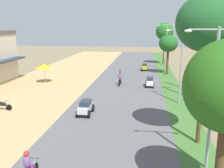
{
  "coord_description": "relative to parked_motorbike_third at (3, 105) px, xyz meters",
  "views": [
    {
      "loc": [
        2.45,
        -2.69,
        7.4
      ],
      "look_at": [
        -0.91,
        21.46,
        1.68
      ],
      "focal_mm": 39.26,
      "sensor_mm": 36.0,
      "label": 1
    }
  ],
  "objects": [
    {
      "name": "car_hatchback_yellow",
      "position": [
        12.46,
        22.37,
        0.19
      ],
      "size": [
        1.04,
        2.0,
        1.23
      ],
      "color": "gold",
      "rests_on": "road_strip"
    },
    {
      "name": "streetlamp_mid",
      "position": [
        15.98,
        4.32,
        3.7
      ],
      "size": [
        3.16,
        0.2,
        7.21
      ],
      "color": "gray",
      "rests_on": "median_strip"
    },
    {
      "name": "parked_motorbike_third",
      "position": [
        0.0,
        0.0,
        0.0
      ],
      "size": [
        1.8,
        0.54,
        0.94
      ],
      "color": "black",
      "rests_on": "dirt_shoulder"
    },
    {
      "name": "median_tree_second",
      "position": [
        16.12,
        -4.16,
        7.01
      ],
      "size": [
        3.66,
        3.66,
        9.23
      ],
      "color": "#4C351E",
      "rests_on": "median_strip"
    },
    {
      "name": "motorbike_ahead_third",
      "position": [
        9.45,
        10.97,
        0.3
      ],
      "size": [
        0.54,
        1.8,
        1.66
      ],
      "color": "black",
      "rests_on": "road_strip"
    },
    {
      "name": "utility_pole_far",
      "position": [
        18.53,
        8.33,
        4.14
      ],
      "size": [
        1.8,
        0.2,
        9.0
      ],
      "color": "brown",
      "rests_on": "ground"
    },
    {
      "name": "utility_pole_near",
      "position": [
        18.1,
        5.29,
        4.5
      ],
      "size": [
        1.8,
        0.2,
        9.72
      ],
      "color": "brown",
      "rests_on": "ground"
    },
    {
      "name": "motorbike_ahead_fourth",
      "position": [
        8.82,
        17.03,
        0.02
      ],
      "size": [
        0.54,
        1.8,
        0.94
      ],
      "color": "black",
      "rests_on": "road_strip"
    },
    {
      "name": "car_hatchback_white",
      "position": [
        13.21,
        10.69,
        0.19
      ],
      "size": [
        1.04,
        2.0,
        1.23
      ],
      "color": "silver",
      "rests_on": "road_strip"
    },
    {
      "name": "vendor_umbrella",
      "position": [
        -0.66,
        11.07,
        1.75
      ],
      "size": [
        2.2,
        2.2,
        2.52
      ],
      "color": "#99999E",
      "rests_on": "dirt_shoulder"
    },
    {
      "name": "streetlamp_near",
      "position": [
        15.98,
        -7.12,
        3.77
      ],
      "size": [
        3.16,
        0.2,
        7.36
      ],
      "color": "gray",
      "rests_on": "median_strip"
    },
    {
      "name": "median_tree_third",
      "position": [
        16.01,
        19.6,
        4.27
      ],
      "size": [
        2.9,
        2.9,
        6.15
      ],
      "color": "#4C351E",
      "rests_on": "median_strip"
    },
    {
      "name": "streetlamp_far",
      "position": [
        15.98,
        23.23,
        3.98
      ],
      "size": [
        3.16,
        0.2,
        7.76
      ],
      "color": "gray",
      "rests_on": "median_strip"
    },
    {
      "name": "motorbike_ahead_second",
      "position": [
        7.22,
        -9.56,
        0.3
      ],
      "size": [
        0.54,
        1.8,
        1.66
      ],
      "color": "black",
      "rests_on": "road_strip"
    },
    {
      "name": "median_tree_fourth",
      "position": [
        16.07,
        29.99,
        5.9
      ],
      "size": [
        3.4,
        3.4,
        8.14
      ],
      "color": "#4C351E",
      "rests_on": "median_strip"
    },
    {
      "name": "car_sedan_silver",
      "position": [
        7.66,
        -0.05,
        0.19
      ],
      "size": [
        1.1,
        2.26,
        1.19
      ],
      "color": "#B7BCC1",
      "rests_on": "road_strip"
    }
  ]
}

